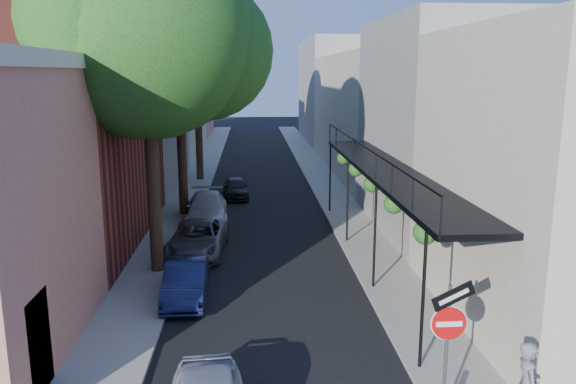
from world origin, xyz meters
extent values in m
cube|color=black|center=(0.00, 30.00, 0.01)|extent=(6.00, 64.00, 0.01)
cube|color=gray|center=(-4.00, 30.00, 0.06)|extent=(2.00, 64.00, 0.12)
cube|color=gray|center=(4.00, 30.00, 0.06)|extent=(2.00, 64.00, 0.12)
cube|color=beige|center=(-5.05, 2.50, 1.20)|extent=(0.10, 1.20, 2.20)
cube|color=maroon|center=(-10.00, 14.00, 6.00)|extent=(10.00, 12.00, 12.00)
cube|color=gray|center=(-5.02, 14.00, 8.00)|extent=(0.06, 7.00, 4.00)
cube|color=gray|center=(-9.00, 26.00, 4.50)|extent=(8.00, 12.00, 9.00)
cube|color=beige|center=(-9.00, 40.00, 5.00)|extent=(8.00, 16.00, 10.00)
cube|color=tan|center=(-9.00, 54.00, 4.00)|extent=(8.00, 12.00, 8.00)
cube|color=gray|center=(9.00, 15.00, 4.50)|extent=(8.00, 10.00, 9.00)
cube|color=beige|center=(9.00, 30.00, 4.00)|extent=(8.00, 20.00, 8.00)
cube|color=gray|center=(9.00, 48.00, 5.00)|extent=(8.00, 16.00, 10.00)
cube|color=black|center=(4.20, 10.00, 3.50)|extent=(2.00, 16.00, 0.15)
cube|color=black|center=(3.25, 10.00, 4.38)|extent=(0.05, 16.00, 0.05)
cylinder|color=black|center=(3.30, 3.00, 1.81)|extent=(0.08, 0.08, 3.40)
cylinder|color=black|center=(3.30, 18.00, 1.81)|extent=(0.08, 0.08, 3.40)
sphere|color=#1C4313|center=(3.60, 4.00, 3.05)|extent=(0.60, 0.60, 0.60)
sphere|color=#1C4313|center=(3.60, 10.00, 3.05)|extent=(0.60, 0.60, 0.60)
sphere|color=#1C4313|center=(3.60, 16.00, 3.05)|extent=(0.60, 0.60, 0.60)
cylinder|color=#595B60|center=(3.15, 1.00, 1.45)|extent=(0.07, 0.07, 2.90)
cylinder|color=red|center=(3.15, 0.96, 2.15)|extent=(0.66, 0.04, 0.66)
cube|color=white|center=(3.15, 0.93, 2.15)|extent=(0.50, 0.02, 0.10)
cylinder|color=white|center=(3.15, 0.98, 2.15)|extent=(0.70, 0.02, 0.70)
cube|color=black|center=(3.20, 0.95, 2.70)|extent=(0.89, 0.15, 0.58)
cube|color=white|center=(3.20, 0.92, 2.70)|extent=(0.60, 0.10, 0.31)
cylinder|color=#321F14|center=(-3.80, 10.00, 3.50)|extent=(0.44, 0.44, 7.00)
sphere|color=#1C4313|center=(-3.80, 10.00, 8.02)|extent=(6.80, 6.80, 6.80)
sphere|color=#1C4313|center=(-2.10, 11.02, 7.52)|extent=(4.76, 4.76, 4.76)
cylinder|color=#321F14|center=(-3.80, 18.00, 3.15)|extent=(0.44, 0.44, 6.30)
sphere|color=#1C4313|center=(-3.80, 18.00, 7.20)|extent=(6.00, 6.00, 6.00)
sphere|color=#1C4313|center=(-2.30, 18.90, 6.70)|extent=(4.20, 4.20, 4.20)
cylinder|color=#321F14|center=(-3.80, 27.00, 3.67)|extent=(0.44, 0.44, 7.35)
sphere|color=#1C4313|center=(-3.80, 27.00, 8.40)|extent=(7.00, 7.00, 7.00)
sphere|color=#1C4313|center=(-2.05, 28.05, 7.90)|extent=(4.90, 4.90, 4.90)
imported|color=#13193D|center=(-2.57, 7.68, 0.59)|extent=(1.34, 3.59, 1.17)
imported|color=#525459|center=(-2.60, 11.97, 0.61)|extent=(2.28, 4.48, 1.21)
imported|color=silver|center=(-2.60, 16.77, 0.65)|extent=(2.08, 4.58, 1.30)
imported|color=black|center=(-1.40, 21.82, 0.56)|extent=(1.60, 3.39, 1.12)
camera|label=1|loc=(-0.54, -8.65, 6.78)|focal=35.00mm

